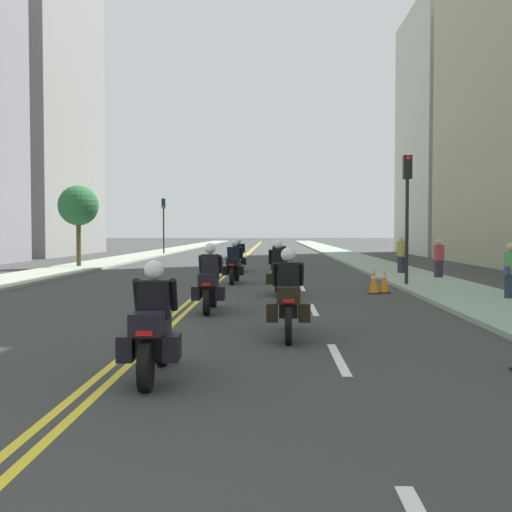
# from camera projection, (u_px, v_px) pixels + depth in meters

# --- Properties ---
(ground_plane) EXTENTS (264.00, 264.00, 0.00)m
(ground_plane) POSITION_uv_depth(u_px,v_px,m) (245.00, 256.00, 49.60)
(ground_plane) COLOR #353635
(sidewalk_left) EXTENTS (2.95, 144.00, 0.12)m
(sidewalk_left) POSITION_uv_depth(u_px,v_px,m) (146.00, 255.00, 49.82)
(sidewalk_left) COLOR gray
(sidewalk_left) RESTS_ON ground
(sidewalk_right) EXTENTS (2.95, 144.00, 0.12)m
(sidewalk_right) POSITION_uv_depth(u_px,v_px,m) (345.00, 255.00, 49.39)
(sidewalk_right) COLOR gray
(sidewalk_right) RESTS_ON ground
(centreline_yellow_inner) EXTENTS (0.12, 132.00, 0.01)m
(centreline_yellow_inner) POSITION_uv_depth(u_px,v_px,m) (244.00, 256.00, 49.61)
(centreline_yellow_inner) COLOR yellow
(centreline_yellow_inner) RESTS_ON ground
(centreline_yellow_outer) EXTENTS (0.12, 132.00, 0.01)m
(centreline_yellow_outer) POSITION_uv_depth(u_px,v_px,m) (247.00, 256.00, 49.60)
(centreline_yellow_outer) COLOR yellow
(centreline_yellow_outer) RESTS_ON ground
(lane_dashes_white) EXTENTS (0.14, 56.40, 0.01)m
(lane_dashes_white) POSITION_uv_depth(u_px,v_px,m) (294.00, 271.00, 30.54)
(lane_dashes_white) COLOR silver
(lane_dashes_white) RESTS_ON ground
(building_left_2) EXTENTS (6.12, 15.94, 26.29)m
(building_left_2) POSITION_uv_depth(u_px,v_px,m) (42.00, 93.00, 51.23)
(building_left_2) COLOR gray
(building_left_2) RESTS_ON ground
(building_right_2) EXTENTS (10.02, 13.03, 20.38)m
(building_right_2) POSITION_uv_depth(u_px,v_px,m) (470.00, 132.00, 52.38)
(building_right_2) COLOR #B8BBA7
(building_right_2) RESTS_ON ground
(motorcycle_0) EXTENTS (0.78, 2.10, 1.55)m
(motorcycle_0) POSITION_uv_depth(u_px,v_px,m) (153.00, 331.00, 8.20)
(motorcycle_0) COLOR black
(motorcycle_0) RESTS_ON ground
(motorcycle_1) EXTENTS (0.77, 2.32, 1.63)m
(motorcycle_1) POSITION_uv_depth(u_px,v_px,m) (288.00, 301.00, 11.40)
(motorcycle_1) COLOR black
(motorcycle_1) RESTS_ON ground
(motorcycle_2) EXTENTS (0.76, 2.22, 1.65)m
(motorcycle_2) POSITION_uv_depth(u_px,v_px,m) (210.00, 285.00, 15.08)
(motorcycle_2) COLOR black
(motorcycle_2) RESTS_ON ground
(motorcycle_3) EXTENTS (0.77, 2.15, 1.65)m
(motorcycle_3) POSITION_uv_depth(u_px,v_px,m) (278.00, 273.00, 19.16)
(motorcycle_3) COLOR black
(motorcycle_3) RESTS_ON ground
(motorcycle_4) EXTENTS (0.78, 2.27, 1.62)m
(motorcycle_4) POSITION_uv_depth(u_px,v_px,m) (234.00, 266.00, 23.39)
(motorcycle_4) COLOR black
(motorcycle_4) RESTS_ON ground
(motorcycle_5) EXTENTS (0.77, 2.21, 1.56)m
(motorcycle_5) POSITION_uv_depth(u_px,v_px,m) (279.00, 262.00, 26.76)
(motorcycle_5) COLOR black
(motorcycle_5) RESTS_ON ground
(motorcycle_6) EXTENTS (0.76, 2.19, 1.60)m
(motorcycle_6) POSITION_uv_depth(u_px,v_px,m) (239.00, 258.00, 30.31)
(motorcycle_6) COLOR black
(motorcycle_6) RESTS_ON ground
(traffic_cone_1) EXTENTS (0.34, 0.34, 0.79)m
(traffic_cone_1) POSITION_uv_depth(u_px,v_px,m) (385.00, 280.00, 19.73)
(traffic_cone_1) COLOR black
(traffic_cone_1) RESTS_ON ground
(traffic_cone_2) EXTENTS (0.37, 0.37, 0.80)m
(traffic_cone_2) POSITION_uv_depth(u_px,v_px,m) (374.00, 281.00, 19.52)
(traffic_cone_2) COLOR black
(traffic_cone_2) RESTS_ON ground
(traffic_light_near) EXTENTS (0.28, 0.38, 4.52)m
(traffic_light_near) POSITION_uv_depth(u_px,v_px,m) (407.00, 196.00, 21.55)
(traffic_light_near) COLOR black
(traffic_light_near) RESTS_ON ground
(traffic_light_far) EXTENTS (0.28, 0.38, 4.61)m
(traffic_light_far) POSITION_uv_depth(u_px,v_px,m) (164.00, 216.00, 51.64)
(traffic_light_far) COLOR black
(traffic_light_far) RESTS_ON ground
(pedestrian_0) EXTENTS (0.39, 0.49, 1.73)m
(pedestrian_0) POSITION_uv_depth(u_px,v_px,m) (402.00, 255.00, 27.51)
(pedestrian_0) COLOR #252733
(pedestrian_0) RESTS_ON ground
(pedestrian_1) EXTENTS (0.41, 0.31, 1.63)m
(pedestrian_1) POSITION_uv_depth(u_px,v_px,m) (439.00, 259.00, 24.82)
(pedestrian_1) COLOR #2B2530
(pedestrian_1) RESTS_ON ground
(pedestrian_2) EXTENTS (0.44, 0.46, 1.61)m
(pedestrian_2) POSITION_uv_depth(u_px,v_px,m) (510.00, 272.00, 17.11)
(pedestrian_2) COLOR #202C39
(pedestrian_2) RESTS_ON ground
(street_tree_0) EXTENTS (2.09, 2.09, 4.32)m
(street_tree_0) POSITION_uv_depth(u_px,v_px,m) (78.00, 206.00, 32.89)
(street_tree_0) COLOR #463B21
(street_tree_0) RESTS_ON ground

